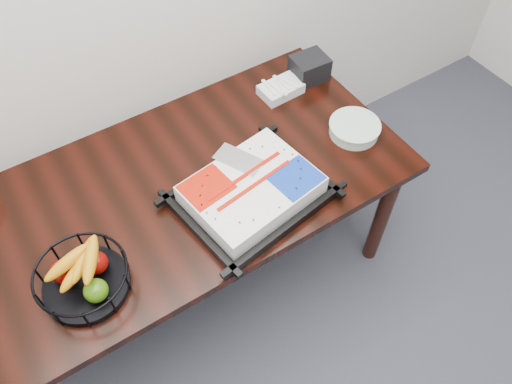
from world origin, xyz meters
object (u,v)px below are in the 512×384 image
table (183,199)px  plate_stack (354,129)px  napkin_box (309,68)px  cake_tray (252,191)px  fruit_basket (83,278)px

table → plate_stack: size_ratio=8.33×
table → napkin_box: napkin_box is taller
plate_stack → cake_tray: bearing=-173.7°
cake_tray → napkin_box: size_ratio=3.74×
table → plate_stack: bearing=-11.0°
fruit_basket → plate_stack: 1.21m
table → plate_stack: 0.77m
fruit_basket → plate_stack: size_ratio=1.42×
fruit_basket → plate_stack: (1.21, 0.07, -0.04)m
cake_tray → fruit_basket: (-0.66, -0.01, 0.02)m
table → fruit_basket: size_ratio=5.85×
cake_tray → plate_stack: (0.55, 0.06, -0.02)m
table → cake_tray: cake_tray is taller
napkin_box → fruit_basket: bearing=-159.9°
table → plate_stack: (0.75, -0.15, 0.11)m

